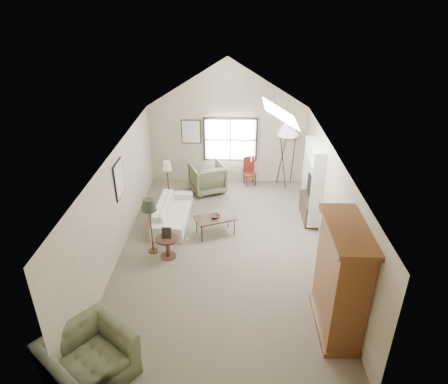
{
  "coord_description": "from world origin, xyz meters",
  "views": [
    {
      "loc": [
        0.24,
        -8.1,
        5.77
      ],
      "look_at": [
        0.0,
        0.4,
        1.4
      ],
      "focal_mm": 32.0,
      "sensor_mm": 36.0,
      "label": 1
    }
  ],
  "objects_px": {
    "armchair_near": "(88,358)",
    "coffee_table": "(215,226)",
    "armchair_far": "(207,178)",
    "sofa": "(173,212)",
    "side_table": "(168,247)",
    "armoire": "(341,280)",
    "side_chair": "(250,171)"
  },
  "relations": [
    {
      "from": "sofa",
      "to": "coffee_table",
      "type": "relative_size",
      "value": 2.06
    },
    {
      "from": "armchair_near",
      "to": "armchair_far",
      "type": "bearing_deg",
      "value": 27.15
    },
    {
      "from": "armchair_near",
      "to": "side_table",
      "type": "xyz_separation_m",
      "value": [
        0.76,
        3.36,
        -0.17
      ]
    },
    {
      "from": "coffee_table",
      "to": "side_table",
      "type": "height_order",
      "value": "side_table"
    },
    {
      "from": "coffee_table",
      "to": "side_chair",
      "type": "xyz_separation_m",
      "value": [
        0.98,
        3.01,
        0.2
      ]
    },
    {
      "from": "armchair_far",
      "to": "armoire",
      "type": "bearing_deg",
      "value": 94.09
    },
    {
      "from": "armoire",
      "to": "armchair_near",
      "type": "xyz_separation_m",
      "value": [
        -4.26,
        -1.27,
        -0.67
      ]
    },
    {
      "from": "sofa",
      "to": "armchair_far",
      "type": "height_order",
      "value": "armchair_far"
    },
    {
      "from": "coffee_table",
      "to": "side_table",
      "type": "distance_m",
      "value": 1.48
    },
    {
      "from": "sofa",
      "to": "armoire",
      "type": "bearing_deg",
      "value": -134.08
    },
    {
      "from": "armchair_near",
      "to": "side_chair",
      "type": "height_order",
      "value": "side_chair"
    },
    {
      "from": "armoire",
      "to": "armchair_near",
      "type": "distance_m",
      "value": 4.5
    },
    {
      "from": "sofa",
      "to": "coffee_table",
      "type": "bearing_deg",
      "value": -115.25
    },
    {
      "from": "side_table",
      "to": "coffee_table",
      "type": "bearing_deg",
      "value": 42.47
    },
    {
      "from": "sofa",
      "to": "coffee_table",
      "type": "height_order",
      "value": "sofa"
    },
    {
      "from": "side_table",
      "to": "armchair_near",
      "type": "bearing_deg",
      "value": -102.8
    },
    {
      "from": "coffee_table",
      "to": "side_chair",
      "type": "distance_m",
      "value": 3.17
    },
    {
      "from": "armoire",
      "to": "armchair_far",
      "type": "height_order",
      "value": "armoire"
    },
    {
      "from": "armchair_near",
      "to": "coffee_table",
      "type": "relative_size",
      "value": 1.3
    },
    {
      "from": "armchair_near",
      "to": "coffee_table",
      "type": "xyz_separation_m",
      "value": [
        1.85,
        4.35,
        -0.17
      ]
    },
    {
      "from": "sofa",
      "to": "armchair_near",
      "type": "bearing_deg",
      "value": 174.02
    },
    {
      "from": "sofa",
      "to": "side_table",
      "type": "height_order",
      "value": "sofa"
    },
    {
      "from": "side_chair",
      "to": "armchair_far",
      "type": "bearing_deg",
      "value": -173.24
    },
    {
      "from": "coffee_table",
      "to": "side_table",
      "type": "xyz_separation_m",
      "value": [
        -1.09,
        -1.0,
        0.0
      ]
    },
    {
      "from": "side_table",
      "to": "side_chair",
      "type": "relative_size",
      "value": 0.57
    },
    {
      "from": "coffee_table",
      "to": "armoire",
      "type": "bearing_deg",
      "value": -52.01
    },
    {
      "from": "armchair_near",
      "to": "coffee_table",
      "type": "bearing_deg",
      "value": 16.35
    },
    {
      "from": "sofa",
      "to": "armchair_far",
      "type": "distance_m",
      "value": 2.07
    },
    {
      "from": "sofa",
      "to": "side_chair",
      "type": "xyz_separation_m",
      "value": [
        2.17,
        2.41,
        0.16
      ]
    },
    {
      "from": "armchair_far",
      "to": "coffee_table",
      "type": "distance_m",
      "value": 2.53
    },
    {
      "from": "armchair_far",
      "to": "sofa",
      "type": "bearing_deg",
      "value": 44.19
    },
    {
      "from": "armoire",
      "to": "coffee_table",
      "type": "relative_size",
      "value": 2.15
    }
  ]
}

